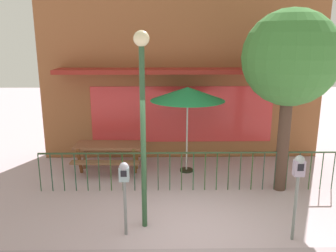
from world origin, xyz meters
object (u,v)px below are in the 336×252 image
object	(u,v)px
street_tree	(290,59)
street_lamp	(143,103)
parking_meter_far	(124,179)
patio_umbrella	(187,94)
picnic_table_left	(109,150)
parking_meter_near	(298,175)

from	to	relation	value
street_tree	street_lamp	distance (m)	3.67
parking_meter_far	street_tree	bearing A→B (deg)	28.92
patio_umbrella	street_tree	distance (m)	2.68
street_tree	patio_umbrella	bearing A→B (deg)	150.91
picnic_table_left	parking_meter_far	size ratio (longest dim) A/B	1.29
parking_meter_near	street_lamp	bearing A→B (deg)	169.13
picnic_table_left	parking_meter_far	xyz separation A→B (m)	(0.78, -3.23, 0.50)
street_tree	parking_meter_near	bearing A→B (deg)	-102.59
parking_meter_far	parking_meter_near	bearing A→B (deg)	-4.05
patio_umbrella	street_tree	bearing A→B (deg)	-29.09
patio_umbrella	street_lamp	bearing A→B (deg)	-109.54
street_lamp	patio_umbrella	bearing A→B (deg)	70.46
parking_meter_near	street_tree	distance (m)	2.90
picnic_table_left	patio_umbrella	bearing A→B (deg)	-1.61
patio_umbrella	street_lamp	distance (m)	3.06
picnic_table_left	patio_umbrella	xyz separation A→B (m)	(2.14, -0.06, 1.54)
street_lamp	parking_meter_far	bearing A→B (deg)	-137.70
picnic_table_left	parking_meter_near	world-z (taller)	parking_meter_near
patio_umbrella	parking_meter_near	distance (m)	3.90
parking_meter_far	street_lamp	world-z (taller)	street_lamp
patio_umbrella	street_tree	world-z (taller)	street_tree
picnic_table_left	street_tree	xyz separation A→B (m)	(4.33, -1.28, 2.51)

